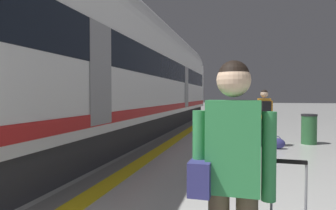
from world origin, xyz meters
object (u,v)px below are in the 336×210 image
at_px(passenger_near, 264,113).
at_px(traveller_foreground, 230,171).
at_px(duffel_bag_near, 277,143).
at_px(waste_bin, 309,129).
at_px(high_speed_train, 119,66).

bearing_deg(passenger_near, traveller_foreground, -95.79).
distance_m(traveller_foreground, passenger_near, 6.98).
relative_size(duffel_bag_near, waste_bin, 0.48).
xyz_separation_m(traveller_foreground, passenger_near, (0.70, 6.95, -0.01)).
bearing_deg(passenger_near, high_speed_train, 171.50).
bearing_deg(waste_bin, passenger_near, -149.96).
height_order(passenger_near, duffel_bag_near, passenger_near).
bearing_deg(duffel_bag_near, high_speed_train, 168.54).
bearing_deg(passenger_near, waste_bin, 30.04).
distance_m(high_speed_train, passenger_near, 5.10).
bearing_deg(passenger_near, duffel_bag_near, -45.47).
relative_size(high_speed_train, waste_bin, 30.31).
bearing_deg(high_speed_train, duffel_bag_near, -11.46).
bearing_deg(traveller_foreground, high_speed_train, 118.17).
relative_size(passenger_near, duffel_bag_near, 3.73).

